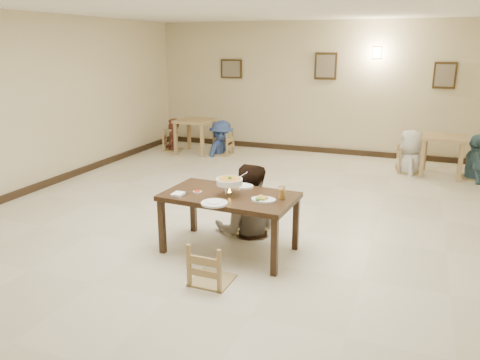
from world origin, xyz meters
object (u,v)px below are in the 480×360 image
at_px(bg_table_right, 444,143).
at_px(bg_diner_d, 479,134).
at_px(bg_diner_a, 172,119).
at_px(main_diner, 248,164).
at_px(bg_chair_rr, 476,155).
at_px(bg_chair_lr, 221,133).
at_px(drink_glass, 282,193).
at_px(bg_diner_c, 413,130).
at_px(chair_far, 251,195).
at_px(curry_warmer, 229,182).
at_px(chair_near, 212,243).
at_px(bg_diner_b, 221,121).
at_px(main_table, 229,201).
at_px(bg_table_left, 195,125).
at_px(bg_chair_rl, 411,148).
at_px(bg_chair_ll, 172,132).

relative_size(bg_table_right, bg_diner_d, 0.49).
xyz_separation_m(bg_table_right, bg_diner_a, (-5.99, 0.13, 0.13)).
bearing_deg(main_diner, bg_table_right, -138.65).
bearing_deg(bg_chair_rr, bg_chair_lr, -103.74).
distance_m(drink_glass, bg_diner_c, 4.89).
bearing_deg(bg_chair_lr, chair_far, 27.08).
height_order(curry_warmer, bg_diner_a, bg_diner_a).
distance_m(chair_near, bg_diner_b, 6.12).
relative_size(curry_warmer, bg_chair_rr, 0.38).
xyz_separation_m(chair_far, bg_chair_rr, (3.10, 3.98, -0.05)).
bearing_deg(main_diner, bg_diner_d, -144.10).
bearing_deg(main_diner, main_table, 73.90).
xyz_separation_m(chair_far, bg_diner_a, (-3.48, 4.09, 0.27)).
relative_size(main_table, bg_chair_lr, 1.61).
relative_size(drink_glass, bg_diner_b, 0.10).
distance_m(main_table, bg_diner_c, 5.14).
distance_m(chair_far, bg_table_left, 4.94).
height_order(chair_near, curry_warmer, curry_warmer).
distance_m(main_table, bg_chair_lr, 5.34).
bearing_deg(bg_chair_rl, bg_diner_a, 80.02).
bearing_deg(chair_far, curry_warmer, -105.16).
relative_size(curry_warmer, bg_diner_a, 0.23).
xyz_separation_m(chair_far, curry_warmer, (-0.00, -0.77, 0.40)).
bearing_deg(bg_chair_lr, bg_chair_ll, -90.03).
xyz_separation_m(bg_table_left, bg_diner_a, (-0.63, 0.05, 0.12)).
xyz_separation_m(main_diner, bg_diner_d, (3.12, 4.06, -0.10)).
height_order(chair_far, bg_diner_a, bg_diner_a).
relative_size(bg_table_right, bg_diner_a, 0.54).
bearing_deg(drink_glass, bg_chair_lr, 120.46).
xyz_separation_m(bg_chair_rr, bg_diner_c, (-1.17, 0.03, 0.40)).
bearing_deg(bg_diner_a, bg_diner_d, 67.19).
xyz_separation_m(chair_far, drink_glass, (0.62, -0.70, 0.30)).
xyz_separation_m(main_diner, bg_chair_ll, (-3.46, 4.17, -0.50)).
height_order(bg_table_right, bg_chair_rr, bg_chair_rr).
bearing_deg(bg_table_right, main_table, -118.22).
bearing_deg(chair_near, curry_warmer, -80.94).
distance_m(bg_table_right, bg_chair_rr, 0.61).
height_order(bg_chair_rr, bg_diner_d, bg_diner_d).
bearing_deg(bg_table_right, bg_diner_b, 178.15).
height_order(bg_diner_a, bg_diner_b, bg_diner_b).
xyz_separation_m(bg_chair_lr, bg_diner_d, (5.31, -0.13, 0.35)).
bearing_deg(bg_diner_d, main_table, 139.50).
bearing_deg(bg_chair_rl, bg_diner_c, -0.00).
relative_size(chair_near, bg_table_right, 1.07).
xyz_separation_m(main_table, bg_chair_rr, (3.11, 4.73, -0.20)).
bearing_deg(main_table, bg_chair_ll, 128.76).
bearing_deg(bg_chair_ll, bg_diner_c, -110.43).
height_order(bg_table_left, bg_diner_c, bg_diner_c).
bearing_deg(bg_chair_rl, chair_far, 145.21).
distance_m(bg_chair_ll, bg_chair_rr, 6.58).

